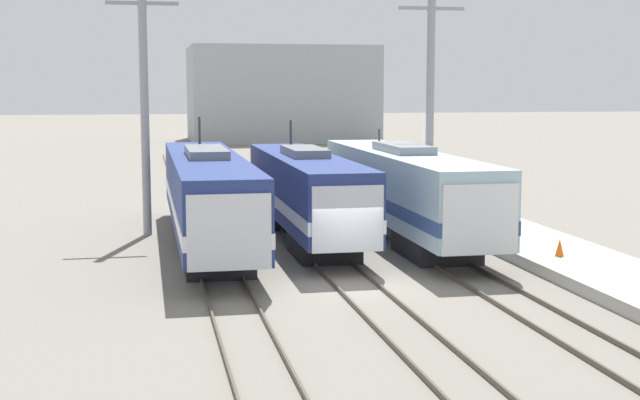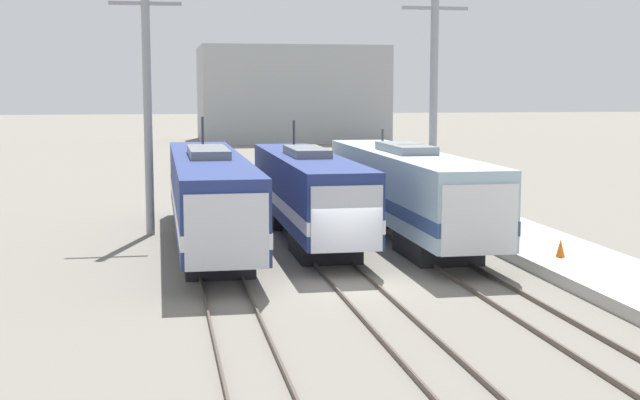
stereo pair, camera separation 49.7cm
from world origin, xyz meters
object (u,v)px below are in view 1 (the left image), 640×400
at_px(locomotive_far_right, 406,191).
at_px(catenary_tower_right, 430,100).
at_px(catenary_tower_left, 144,100).
at_px(locomotive_center, 307,194).
at_px(locomotive_far_left, 208,197).
at_px(traffic_cone, 560,248).

xyz_separation_m(locomotive_far_right, catenary_tower_right, (2.18, 3.48, 3.91)).
distance_m(catenary_tower_left, catenary_tower_right, 13.27).
bearing_deg(catenary_tower_right, locomotive_center, -154.93).
bearing_deg(locomotive_far_left, traffic_cone, -28.67).
xyz_separation_m(locomotive_far_right, traffic_cone, (3.79, -7.06, -1.38)).
height_order(locomotive_far_left, locomotive_center, locomotive_far_left).
bearing_deg(catenary_tower_right, catenary_tower_left, 180.00).
height_order(locomotive_far_left, catenary_tower_left, catenary_tower_left).
distance_m(locomotive_far_left, traffic_cone, 14.22).
relative_size(catenary_tower_left, traffic_cone, 17.86).
relative_size(catenary_tower_right, traffic_cone, 17.86).
xyz_separation_m(locomotive_center, traffic_cone, (8.10, -7.50, -1.32)).
relative_size(locomotive_far_left, locomotive_center, 1.17).
distance_m(locomotive_far_left, locomotive_center, 4.37).
distance_m(locomotive_far_right, traffic_cone, 8.13).
height_order(locomotive_center, catenary_tower_right, catenary_tower_right).
bearing_deg(locomotive_far_right, catenary_tower_left, 162.58).
bearing_deg(locomotive_center, traffic_cone, -42.81).
xyz_separation_m(locomotive_center, catenary_tower_right, (6.49, 3.04, 3.97)).
relative_size(catenary_tower_left, catenary_tower_right, 1.00).
bearing_deg(catenary_tower_right, locomotive_far_left, -160.85).
xyz_separation_m(catenary_tower_left, catenary_tower_right, (13.27, 0.00, 0.00)).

